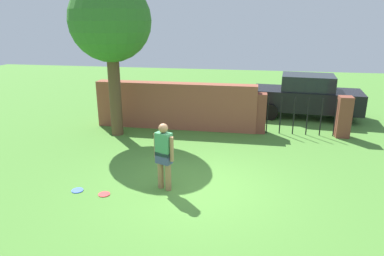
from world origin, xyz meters
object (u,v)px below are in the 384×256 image
Objects in this scene: person at (164,154)px; frisbee_blue at (77,190)px; car at (306,96)px; tree at (110,23)px; frisbee_red at (104,194)px.

frisbee_blue is at bearing -144.72° from person.
person is at bearing 65.64° from car.
frisbee_blue is (0.62, -4.13, -3.73)m from tree.
tree is at bearing 107.42° from frisbee_red.
frisbee_red is at bearing -72.58° from tree.
car is (6.72, 3.49, -2.88)m from tree.
person is 1.66m from frisbee_red.
car is 16.09× the size of frisbee_blue.
frisbee_red is at bearing -135.60° from person.
car is (4.10, 7.15, -0.04)m from person.
tree is 1.18× the size of car.
car reaches higher than frisbee_red.
person is (2.62, -3.66, -2.84)m from tree.
car is at bearing 54.88° from frisbee_red.
car is at bearing 82.29° from person.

